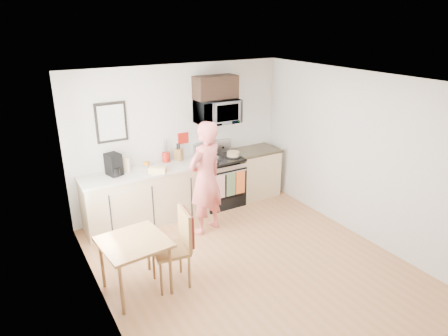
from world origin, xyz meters
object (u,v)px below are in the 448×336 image
dining_table (134,247)px  cake (233,154)px  microwave (217,111)px  chair (181,237)px  range (220,182)px  person (206,178)px

dining_table → cake: size_ratio=2.81×
dining_table → cake: cake is taller
microwave → chair: (-1.62, -1.92, -1.09)m
dining_table → chair: bearing=-10.4°
chair → cake: 2.56m
chair → cake: bearing=49.5°
dining_table → range: bearing=37.7°
person → dining_table: (-1.50, -0.94, -0.28)m
person → chair: size_ratio=1.79×
range → person: (-0.71, -0.78, 0.49)m
dining_table → cake: (2.45, 1.63, 0.32)m
person → chair: (-0.92, -1.04, -0.26)m
range → person: 1.16m
person → chair: person is taller
cake → chair: bearing=-136.8°
chair → dining_table: bearing=176.0°
microwave → dining_table: 3.07m
range → chair: 2.45m
microwave → dining_table: (-2.21, -1.82, -1.11)m
person → cake: size_ratio=6.67×
microwave → range: bearing=-89.9°
chair → cake: (1.86, 1.74, 0.30)m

